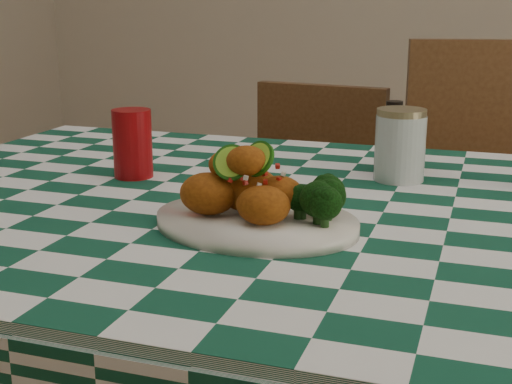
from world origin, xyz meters
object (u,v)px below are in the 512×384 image
(mason_jar, at_px, (400,145))
(wooden_chair_left, at_px, (294,245))
(red_tumbler, at_px, (133,144))
(wooden_chair_right, at_px, (500,247))
(fried_chicken_pile, at_px, (249,181))
(ketchup_bottle, at_px, (393,136))
(plate, at_px, (256,222))

(mason_jar, bearing_deg, wooden_chair_left, 122.80)
(red_tumbler, height_order, wooden_chair_right, wooden_chair_right)
(mason_jar, bearing_deg, fried_chicken_pile, -115.53)
(ketchup_bottle, relative_size, wooden_chair_left, 0.16)
(plate, bearing_deg, mason_jar, 65.90)
(wooden_chair_left, bearing_deg, wooden_chair_right, 5.43)
(ketchup_bottle, height_order, mason_jar, ketchup_bottle)
(fried_chicken_pile, bearing_deg, mason_jar, 64.47)
(mason_jar, xyz_separation_m, wooden_chair_right, (0.20, 0.51, -0.35))
(mason_jar, distance_m, wooden_chair_left, 0.77)
(plate, distance_m, fried_chicken_pile, 0.06)
(wooden_chair_right, bearing_deg, plate, -125.76)
(plate, bearing_deg, ketchup_bottle, 72.67)
(red_tumbler, distance_m, ketchup_bottle, 0.50)
(wooden_chair_left, bearing_deg, mason_jar, -48.82)
(wooden_chair_left, xyz_separation_m, wooden_chair_right, (0.55, -0.03, 0.07))
(ketchup_bottle, relative_size, wooden_chair_right, 0.13)
(ketchup_bottle, xyz_separation_m, wooden_chair_left, (-0.32, 0.46, -0.42))
(ketchup_bottle, distance_m, wooden_chair_right, 0.60)
(mason_jar, bearing_deg, ketchup_bottle, 107.43)
(wooden_chair_left, distance_m, wooden_chair_right, 0.55)
(fried_chicken_pile, xyz_separation_m, wooden_chair_left, (-0.18, 0.90, -0.42))
(fried_chicken_pile, distance_m, mason_jar, 0.39)
(mason_jar, bearing_deg, red_tumbler, -164.15)
(fried_chicken_pile, height_order, red_tumbler, red_tumbler)
(plate, relative_size, mason_jar, 2.33)
(red_tumbler, bearing_deg, wooden_chair_right, 43.70)
(fried_chicken_pile, height_order, ketchup_bottle, ketchup_bottle)
(red_tumbler, bearing_deg, plate, -34.68)
(plate, xyz_separation_m, wooden_chair_right, (0.36, 0.87, -0.29))
(ketchup_bottle, relative_size, mason_jar, 1.02)
(fried_chicken_pile, height_order, wooden_chair_left, fried_chicken_pile)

